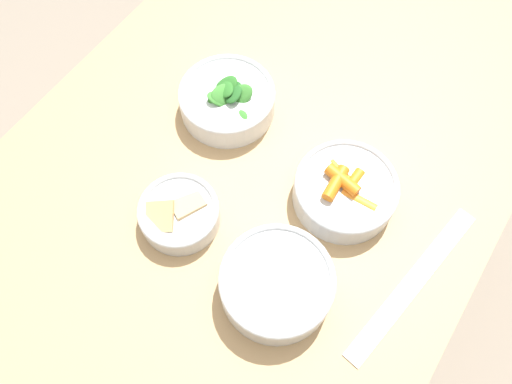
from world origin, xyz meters
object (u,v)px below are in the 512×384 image
Objects in this scene: ruler at (413,283)px; bowl_cookies at (179,213)px; bowl_carrots at (344,191)px; bowl_beans_hotdog at (276,284)px; bowl_greens at (227,99)px.

bowl_cookies is at bearing -72.74° from ruler.
bowl_beans_hotdog is at bearing -2.58° from bowl_carrots.
bowl_beans_hotdog is (0.22, 0.24, -0.00)m from bowl_greens.
bowl_carrots is 0.18m from bowl_beans_hotdog.
bowl_greens is 0.33m from bowl_beans_hotdog.
bowl_cookies is (0.17, -0.20, -0.00)m from bowl_carrots.
bowl_cookies reaches higher than ruler.
bowl_carrots is 1.30× the size of bowl_cookies.
bowl_beans_hotdog is 1.32× the size of bowl_cookies.
bowl_cookies is (0.21, 0.06, -0.01)m from bowl_greens.
bowl_cookies is 0.41× the size of ruler.
ruler is (0.10, 0.41, -0.03)m from bowl_greens.
bowl_carrots is at bearing 80.98° from bowl_greens.
bowl_greens is at bearing -104.12° from ruler.
bowl_carrots is 0.26m from bowl_greens.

